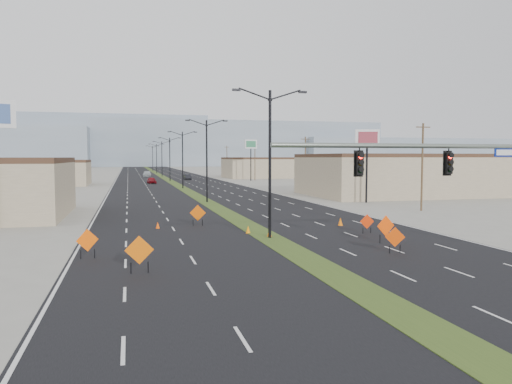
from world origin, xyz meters
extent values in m
plane|color=gray|center=(0.00, 0.00, 0.00)|extent=(600.00, 600.00, 0.00)
cube|color=black|center=(0.00, 100.00, 0.00)|extent=(25.00, 400.00, 0.02)
cube|color=#344A1A|center=(0.00, 100.00, 0.00)|extent=(2.00, 400.00, 0.04)
cube|color=tan|center=(-32.00, 85.00, 2.25)|extent=(30.00, 14.00, 4.50)
cube|color=tan|center=(34.00, 45.00, 2.75)|extent=(36.00, 18.00, 5.50)
cube|color=tan|center=(38.00, 110.00, 2.50)|extent=(44.00, 16.00, 5.00)
cube|color=gray|center=(40.00, 300.00, 14.00)|extent=(220.00, 50.00, 28.00)
cube|color=gray|center=(180.00, 290.00, 9.00)|extent=(160.00, 50.00, 18.00)
cube|color=gray|center=(-30.00, 320.00, 16.00)|extent=(140.00, 50.00, 32.00)
cylinder|color=slate|center=(5.20, 2.00, 6.10)|extent=(16.00, 0.24, 0.24)
cube|color=navy|center=(10.40, 1.98, 5.78)|extent=(1.90, 0.04, 0.45)
cube|color=black|center=(1.70, 2.00, 5.22)|extent=(0.50, 0.28, 1.30)
sphere|color=#FF0C05|center=(1.70, 1.84, 5.57)|extent=(0.22, 0.22, 0.22)
cube|color=black|center=(6.70, 2.00, 5.22)|extent=(0.50, 0.28, 1.30)
sphere|color=#FF0C05|center=(6.70, 1.84, 5.57)|extent=(0.22, 0.22, 0.22)
cylinder|color=black|center=(0.00, 12.00, 5.00)|extent=(0.20, 0.20, 10.00)
cube|color=black|center=(-2.30, 12.00, 9.95)|extent=(0.55, 0.24, 0.14)
cube|color=black|center=(2.30, 12.00, 9.95)|extent=(0.55, 0.24, 0.14)
cylinder|color=black|center=(0.00, 40.00, 5.00)|extent=(0.20, 0.20, 10.00)
cube|color=black|center=(-2.30, 40.00, 9.95)|extent=(0.55, 0.24, 0.14)
cube|color=black|center=(2.30, 40.00, 9.95)|extent=(0.55, 0.24, 0.14)
cylinder|color=black|center=(0.00, 68.00, 5.00)|extent=(0.20, 0.20, 10.00)
cube|color=black|center=(-2.30, 68.00, 9.95)|extent=(0.55, 0.24, 0.14)
cube|color=black|center=(2.30, 68.00, 9.95)|extent=(0.55, 0.24, 0.14)
cylinder|color=black|center=(0.00, 96.00, 5.00)|extent=(0.20, 0.20, 10.00)
cube|color=black|center=(-2.30, 96.00, 9.95)|extent=(0.55, 0.24, 0.14)
cube|color=black|center=(2.30, 96.00, 9.95)|extent=(0.55, 0.24, 0.14)
cylinder|color=black|center=(0.00, 124.00, 5.00)|extent=(0.20, 0.20, 10.00)
cube|color=black|center=(-2.30, 124.00, 9.95)|extent=(0.55, 0.24, 0.14)
cube|color=black|center=(2.30, 124.00, 9.95)|extent=(0.55, 0.24, 0.14)
cylinder|color=black|center=(0.00, 152.00, 5.00)|extent=(0.20, 0.20, 10.00)
cube|color=black|center=(-2.30, 152.00, 9.95)|extent=(0.55, 0.24, 0.14)
cube|color=black|center=(2.30, 152.00, 9.95)|extent=(0.55, 0.24, 0.14)
cylinder|color=black|center=(0.00, 180.00, 5.00)|extent=(0.20, 0.20, 10.00)
cube|color=black|center=(-2.30, 180.00, 9.95)|extent=(0.55, 0.24, 0.14)
cube|color=black|center=(2.30, 180.00, 9.95)|extent=(0.55, 0.24, 0.14)
cylinder|color=#4C3823|center=(20.00, 25.00, 4.50)|extent=(0.20, 0.20, 9.00)
cube|color=#4C3823|center=(20.00, 25.00, 8.60)|extent=(1.60, 0.10, 0.10)
cylinder|color=#4C3823|center=(20.00, 60.00, 4.50)|extent=(0.20, 0.20, 9.00)
cube|color=#4C3823|center=(20.00, 60.00, 8.60)|extent=(1.60, 0.10, 0.10)
cylinder|color=#4C3823|center=(20.00, 95.00, 4.50)|extent=(0.20, 0.20, 9.00)
cube|color=#4C3823|center=(20.00, 95.00, 8.60)|extent=(1.60, 0.10, 0.10)
cylinder|color=#4C3823|center=(20.00, 130.00, 4.50)|extent=(0.20, 0.20, 9.00)
cube|color=#4C3823|center=(20.00, 130.00, 8.60)|extent=(1.60, 0.10, 0.10)
imported|color=maroon|center=(-4.60, 86.42, 0.67)|extent=(2.00, 4.08, 1.34)
imported|color=black|center=(4.72, 102.24, 0.66)|extent=(1.59, 4.06, 1.32)
imported|color=silver|center=(-4.21, 123.95, 0.78)|extent=(2.48, 5.50, 1.56)
cube|color=#FF5805|center=(-11.50, 7.86, 1.03)|extent=(1.14, 0.56, 1.23)
cylinder|color=black|center=(-11.86, 7.86, 0.26)|extent=(0.05, 0.05, 0.51)
cylinder|color=black|center=(-11.14, 7.86, 0.26)|extent=(0.05, 0.05, 0.51)
cube|color=#DD5A04|center=(-8.83, 3.59, 1.14)|extent=(1.37, 0.04, 1.37)
cylinder|color=black|center=(-9.23, 3.59, 0.28)|extent=(0.05, 0.05, 0.57)
cylinder|color=black|center=(-8.44, 3.59, 0.28)|extent=(0.05, 0.05, 0.57)
cube|color=#D75004|center=(-3.94, 19.27, 1.07)|extent=(1.26, 0.34, 1.29)
cylinder|color=black|center=(-4.31, 19.27, 0.27)|extent=(0.05, 0.05, 0.54)
cylinder|color=black|center=(-3.56, 19.27, 0.27)|extent=(0.05, 0.05, 0.54)
cube|color=#F94705|center=(6.72, 8.34, 1.12)|extent=(1.33, 0.29, 1.35)
cylinder|color=black|center=(6.32, 8.34, 0.28)|extent=(0.05, 0.05, 0.56)
cylinder|color=black|center=(7.11, 8.34, 0.28)|extent=(0.05, 0.05, 0.56)
cube|color=#D63E04|center=(5.51, 5.08, 0.96)|extent=(1.11, 0.40, 1.15)
cylinder|color=black|center=(5.17, 5.08, 0.24)|extent=(0.05, 0.05, 0.48)
cylinder|color=black|center=(5.84, 5.08, 0.24)|extent=(0.05, 0.05, 0.48)
cube|color=red|center=(7.41, 12.31, 0.88)|extent=(1.06, 0.12, 1.06)
cylinder|color=black|center=(7.10, 12.31, 0.22)|extent=(0.05, 0.05, 0.44)
cylinder|color=black|center=(7.72, 12.31, 0.22)|extent=(0.05, 0.05, 0.44)
cone|color=orange|center=(0.13, 12.53, 0.29)|extent=(0.36, 0.36, 0.59)
cone|color=orange|center=(-0.93, 14.45, 0.29)|extent=(0.44, 0.44, 0.58)
cone|color=#FF6D05|center=(7.27, 16.65, 0.33)|extent=(0.49, 0.49, 0.66)
cone|color=#FF5105|center=(-7.14, 18.60, 0.27)|extent=(0.33, 0.33, 0.53)
cylinder|color=black|center=(18.76, 34.87, 3.67)|extent=(0.24, 0.24, 7.34)
cube|color=white|center=(18.76, 34.87, 7.92)|extent=(2.87, 1.20, 1.93)
cube|color=#94313E|center=(18.76, 34.67, 7.92)|extent=(2.23, 0.74, 1.35)
cylinder|color=black|center=(18.64, 93.55, 3.99)|extent=(0.24, 0.24, 7.97)
cube|color=white|center=(18.64, 93.55, 8.60)|extent=(3.14, 1.07, 2.10)
cube|color=#327E56|center=(18.64, 93.35, 8.60)|extent=(2.46, 0.63, 1.47)
camera|label=1|loc=(-9.26, -20.42, 5.53)|focal=35.00mm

